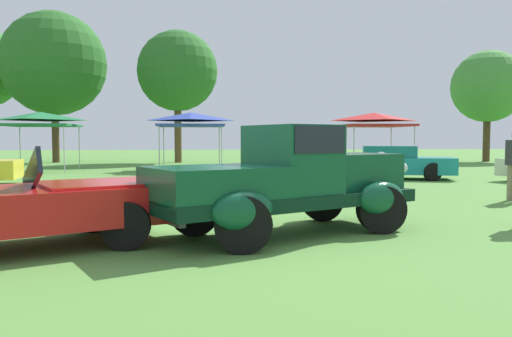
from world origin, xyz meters
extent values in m
plane|color=#568C3D|center=(0.00, 0.00, 0.00)|extent=(120.00, 120.00, 0.00)
cube|color=black|center=(0.26, -0.03, 0.56)|extent=(4.47, 3.19, 0.20)
cube|color=#0F472D|center=(1.40, 0.53, 0.94)|extent=(1.90, 1.68, 0.60)
ellipsoid|color=silver|center=(2.13, 0.89, 0.92)|extent=(0.37, 0.54, 0.68)
cube|color=#0F472D|center=(0.36, 0.02, 1.18)|extent=(1.52, 1.68, 1.04)
cube|color=black|center=(0.36, 0.02, 1.48)|extent=(1.46, 1.67, 0.40)
cube|color=#0F472D|center=(-0.82, -0.57, 0.86)|extent=(2.29, 2.09, 0.48)
ellipsoid|color=#0F472D|center=(1.14, 1.21, 0.56)|extent=(0.98, 0.73, 0.52)
ellipsoid|color=#0F472D|center=(1.78, -0.08, 0.56)|extent=(0.98, 0.73, 0.52)
ellipsoid|color=#0F472D|center=(-1.14, 0.08, 0.56)|extent=(0.98, 0.73, 0.52)
ellipsoid|color=#0F472D|center=(-0.50, -1.22, 0.56)|extent=(0.98, 0.73, 0.52)
sphere|color=silver|center=(1.97, 1.31, 1.00)|extent=(0.18, 0.18, 0.18)
sphere|color=silver|center=(2.37, 0.52, 1.00)|extent=(0.18, 0.18, 0.18)
cylinder|color=black|center=(1.14, 1.21, 0.38)|extent=(0.76, 0.24, 0.76)
cylinder|color=black|center=(1.78, -0.08, 0.38)|extent=(0.76, 0.24, 0.76)
cylinder|color=black|center=(-1.14, 0.08, 0.38)|extent=(0.76, 0.24, 0.76)
cylinder|color=black|center=(-0.50, -1.22, 0.38)|extent=(0.76, 0.24, 0.76)
cube|color=red|center=(-3.54, -0.74, 0.57)|extent=(4.34, 3.35, 0.52)
cube|color=red|center=(-2.49, -0.21, 0.77)|extent=(2.10, 2.02, 0.20)
cube|color=black|center=(-3.31, -0.63, 0.99)|extent=(0.62, 1.14, 0.82)
cube|color=silver|center=(-1.68, 0.20, 0.28)|extent=(0.84, 1.52, 0.12)
cylinder|color=black|center=(-2.75, 0.52, 0.33)|extent=(0.66, 0.20, 0.66)
cylinder|color=black|center=(-2.05, -0.85, 0.33)|extent=(0.66, 0.20, 0.66)
cube|color=teal|center=(6.07, 10.29, 0.50)|extent=(4.56, 2.82, 0.60)
cube|color=#146A6E|center=(5.91, 10.34, 1.00)|extent=(2.21, 1.92, 0.44)
cylinder|color=black|center=(7.07, 9.19, 0.32)|extent=(0.64, 0.22, 0.64)
cylinder|color=black|center=(4.62, 9.91, 0.32)|extent=(0.64, 0.22, 0.64)
cylinder|color=#7F7056|center=(6.38, 3.65, 0.43)|extent=(0.16, 0.16, 0.86)
cylinder|color=#283351|center=(0.61, 6.00, 0.43)|extent=(0.16, 0.16, 0.86)
cylinder|color=#283351|center=(0.81, 6.02, 0.43)|extent=(0.16, 0.16, 0.86)
cube|color=#D1333D|center=(0.71, 6.01, 1.16)|extent=(0.43, 0.29, 0.60)
sphere|color=#936B4C|center=(0.71, 6.01, 1.58)|extent=(0.22, 0.22, 0.22)
cylinder|color=#B7B7BC|center=(-6.93, 17.67, 1.02)|extent=(0.05, 0.05, 2.05)
cylinder|color=#B7B7BC|center=(-6.93, 14.91, 1.02)|extent=(0.05, 0.05, 2.05)
cylinder|color=#B7B7BC|center=(-9.70, 17.67, 1.02)|extent=(0.05, 0.05, 2.05)
cube|color=#1E703D|center=(-8.31, 16.29, 2.10)|extent=(3.07, 3.07, 0.10)
pyramid|color=#1E703D|center=(-8.31, 16.29, 2.52)|extent=(3.01, 3.01, 0.38)
cylinder|color=#B7B7BC|center=(-0.11, 17.42, 1.02)|extent=(0.05, 0.05, 2.05)
cylinder|color=#B7B7BC|center=(-0.11, 14.69, 1.02)|extent=(0.05, 0.05, 2.05)
cylinder|color=#B7B7BC|center=(-2.84, 17.42, 1.02)|extent=(0.05, 0.05, 2.05)
cylinder|color=#B7B7BC|center=(-2.84, 14.69, 1.02)|extent=(0.05, 0.05, 2.05)
cube|color=#2D429E|center=(-1.48, 16.06, 2.10)|extent=(3.03, 3.03, 0.10)
pyramid|color=#2D429E|center=(-1.48, 16.06, 2.52)|extent=(2.97, 2.97, 0.38)
cylinder|color=#B7B7BC|center=(8.48, 16.71, 1.02)|extent=(0.05, 0.05, 2.05)
cylinder|color=#B7B7BC|center=(8.48, 13.92, 1.02)|extent=(0.05, 0.05, 2.05)
cylinder|color=#B7B7BC|center=(5.69, 16.71, 1.02)|extent=(0.05, 0.05, 2.05)
cylinder|color=#B7B7BC|center=(5.69, 13.92, 1.02)|extent=(0.05, 0.05, 2.05)
cube|color=red|center=(7.08, 15.32, 2.10)|extent=(3.10, 3.10, 0.10)
pyramid|color=red|center=(7.08, 15.32, 2.52)|extent=(3.03, 3.03, 0.38)
cylinder|color=#47331E|center=(-10.05, 24.98, 2.18)|extent=(0.44, 0.44, 4.37)
sphere|color=#286623|center=(-10.05, 24.98, 6.13)|extent=(6.39, 6.39, 6.39)
cylinder|color=brown|center=(-2.43, 24.01, 2.15)|extent=(0.44, 0.44, 4.30)
sphere|color=#286623|center=(-2.43, 24.01, 5.66)|extent=(4.95, 4.95, 4.95)
cylinder|color=#47331E|center=(17.42, 23.18, 1.80)|extent=(0.44, 0.44, 3.59)
sphere|color=#428938|center=(17.42, 23.18, 4.86)|extent=(4.60, 4.60, 4.60)
camera|label=1|loc=(-1.04, -7.69, 1.50)|focal=35.34mm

